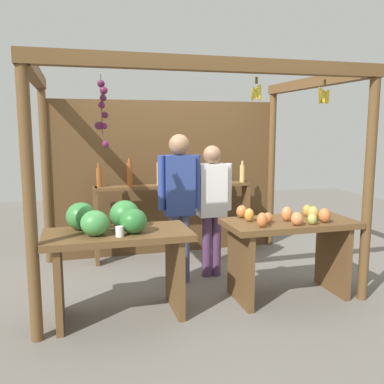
# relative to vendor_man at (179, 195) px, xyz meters

# --- Properties ---
(ground_plane) EXTENTS (12.00, 12.00, 0.00)m
(ground_plane) POSITION_rel_vendor_man_xyz_m (0.11, 0.11, -1.01)
(ground_plane) COLOR slate
(ground_plane) RESTS_ON ground
(market_stall) EXTENTS (3.27, 2.25, 2.33)m
(market_stall) POSITION_rel_vendor_man_xyz_m (0.11, 0.60, 0.36)
(market_stall) COLOR brown
(market_stall) RESTS_ON ground
(fruit_counter_left) EXTENTS (1.32, 0.68, 1.07)m
(fruit_counter_left) POSITION_rel_vendor_man_xyz_m (-0.78, -0.68, -0.29)
(fruit_counter_left) COLOR brown
(fruit_counter_left) RESTS_ON ground
(fruit_counter_right) EXTENTS (1.32, 0.64, 0.96)m
(fruit_counter_right) POSITION_rel_vendor_man_xyz_m (0.97, -0.70, -0.40)
(fruit_counter_right) COLOR brown
(fruit_counter_right) RESTS_ON ground
(bottle_shelf_unit) EXTENTS (2.10, 0.22, 1.36)m
(bottle_shelf_unit) POSITION_rel_vendor_man_xyz_m (0.15, 0.91, -0.21)
(bottle_shelf_unit) COLOR brown
(bottle_shelf_unit) RESTS_ON ground
(vendor_man) EXTENTS (0.48, 0.23, 1.67)m
(vendor_man) POSITION_rel_vendor_man_xyz_m (0.00, 0.00, 0.00)
(vendor_man) COLOR #484B6C
(vendor_man) RESTS_ON ground
(vendor_woman) EXTENTS (0.48, 0.21, 1.54)m
(vendor_woman) POSITION_rel_vendor_man_xyz_m (0.42, 0.11, -0.09)
(vendor_woman) COLOR #543358
(vendor_woman) RESTS_ON ground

